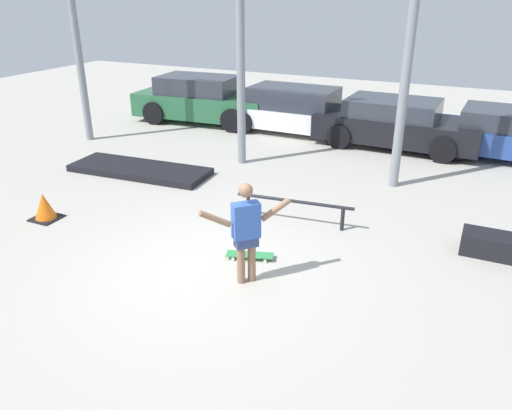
% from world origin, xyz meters
% --- Properties ---
extents(ground_plane, '(36.00, 36.00, 0.00)m').
position_xyz_m(ground_plane, '(0.00, 0.00, 0.00)').
color(ground_plane, '#B2ADA3').
extents(skateboarder, '(1.02, 1.03, 1.55)m').
position_xyz_m(skateboarder, '(0.65, -0.01, 0.86)').
color(skateboarder, '#8C664C').
rests_on(skateboarder, ground_plane).
extents(skateboard, '(0.79, 0.43, 0.08)m').
position_xyz_m(skateboard, '(0.40, 0.62, 0.06)').
color(skateboard, '#338C4C').
rests_on(skateboard, ground_plane).
extents(manual_pad, '(3.40, 1.34, 0.15)m').
position_xyz_m(manual_pad, '(-3.70, 3.16, 0.07)').
color(manual_pad, black).
rests_on(manual_pad, ground_plane).
extents(grind_rail, '(2.18, 0.29, 0.47)m').
position_xyz_m(grind_rail, '(0.56, 2.15, 0.36)').
color(grind_rail, black).
rests_on(grind_rail, ground_plane).
extents(canopy_support_left, '(5.07, 0.20, 5.73)m').
position_xyz_m(canopy_support_left, '(-4.30, 4.85, 3.46)').
color(canopy_support_left, gray).
rests_on(canopy_support_left, ground_plane).
extents(parked_car_green, '(4.46, 2.09, 1.45)m').
position_xyz_m(parked_car_green, '(-4.84, 7.97, 0.70)').
color(parked_car_green, '#28603D').
rests_on(parked_car_green, ground_plane).
extents(parked_car_white, '(4.61, 1.96, 1.31)m').
position_xyz_m(parked_car_white, '(-1.68, 8.14, 0.63)').
color(parked_car_white, white).
rests_on(parked_car_white, ground_plane).
extents(parked_car_black, '(4.36, 2.05, 1.28)m').
position_xyz_m(parked_car_black, '(1.29, 7.86, 0.63)').
color(parked_car_black, black).
rests_on(parked_car_black, ground_plane).
extents(traffic_cone, '(0.49, 0.49, 0.51)m').
position_xyz_m(traffic_cone, '(-3.72, 0.34, 0.25)').
color(traffic_cone, black).
rests_on(traffic_cone, ground_plane).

